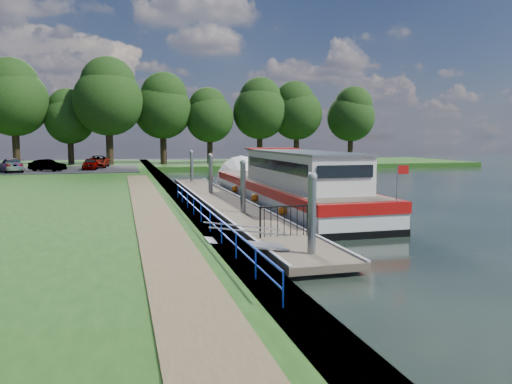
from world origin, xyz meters
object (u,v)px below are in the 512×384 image
object	(u,v)px
barge	(283,187)
car_c	(11,165)
pontoon	(224,204)
car_b	(48,165)
car_d	(98,162)
car_a	(90,164)

from	to	relation	value
barge	car_c	xyz separation A→B (m)	(-18.95, 21.92, 0.37)
pontoon	car_b	size ratio (longest dim) A/B	8.99
pontoon	barge	xyz separation A→B (m)	(3.60, 0.23, 0.90)
barge	car_d	xyz separation A→B (m)	(-11.62, 27.26, 0.36)
car_b	car_c	size ratio (longest dim) A/B	0.78
car_a	car_b	distance (m)	4.02
car_c	car_d	size ratio (longest dim) A/B	0.96
pontoon	car_d	xyz separation A→B (m)	(-8.02, 27.49, 1.27)
barge	car_d	distance (m)	29.64
car_c	car_b	bearing A→B (deg)	166.32
car_b	car_c	xyz separation A→B (m)	(-3.05, -0.31, 0.07)
pontoon	barge	bearing A→B (deg)	3.59
pontoon	car_c	xyz separation A→B (m)	(-15.36, 22.14, 1.27)
barge	car_b	distance (m)	27.34
car_c	car_d	bearing A→B (deg)	-163.48
pontoon	car_a	world-z (taller)	car_a
car_b	pontoon	bearing A→B (deg)	-128.04
pontoon	car_c	size ratio (longest dim) A/B	7.05
car_c	pontoon	bearing A→B (deg)	105.20
pontoon	car_a	size ratio (longest dim) A/B	8.97
pontoon	barge	size ratio (longest dim) A/B	1.42
pontoon	barge	world-z (taller)	barge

